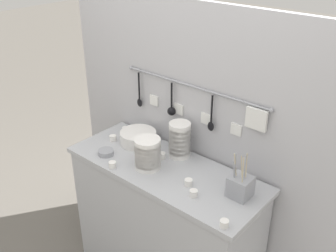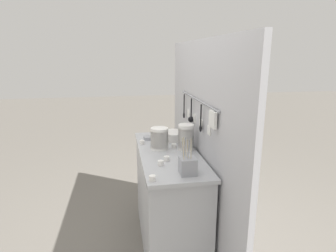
# 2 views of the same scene
# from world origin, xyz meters

# --- Properties ---
(ground_plane) EXTENTS (20.00, 20.00, 0.00)m
(ground_plane) POSITION_xyz_m (0.00, 0.00, 0.00)
(ground_plane) COLOR #666059
(counter) EXTENTS (1.29, 0.51, 0.95)m
(counter) POSITION_xyz_m (0.00, 0.00, 0.48)
(counter) COLOR #ADAFB5
(counter) RESTS_ON ground
(back_wall) EXTENTS (2.09, 0.09, 1.91)m
(back_wall) POSITION_xyz_m (0.00, 0.29, 0.96)
(back_wall) COLOR #B2B2B7
(back_wall) RESTS_ON ground
(bowl_stack_nested_right) EXTENTS (0.14, 0.14, 0.23)m
(bowl_stack_nested_right) POSITION_xyz_m (-0.02, 0.16, 1.07)
(bowl_stack_nested_right) COLOR white
(bowl_stack_nested_right) RESTS_ON counter
(bowl_stack_tall_left) EXTENTS (0.16, 0.16, 0.20)m
(bowl_stack_tall_left) POSITION_xyz_m (-0.08, -0.07, 1.05)
(bowl_stack_tall_left) COLOR white
(bowl_stack_tall_left) RESTS_ON counter
(plate_stack) EXTENTS (0.25, 0.25, 0.08)m
(plate_stack) POSITION_xyz_m (-0.33, 0.11, 0.99)
(plate_stack) COLOR white
(plate_stack) RESTS_ON counter
(steel_mixing_bowl) EXTENTS (0.10, 0.10, 0.03)m
(steel_mixing_bowl) POSITION_xyz_m (-0.38, -0.14, 0.97)
(steel_mixing_bowl) COLOR #93969E
(steel_mixing_bowl) RESTS_ON counter
(cutlery_caddy) EXTENTS (0.12, 0.12, 0.28)m
(cutlery_caddy) POSITION_xyz_m (0.50, 0.05, 1.02)
(cutlery_caddy) COLOR #93969E
(cutlery_caddy) RESTS_ON counter
(cup_back_left) EXTENTS (0.05, 0.05, 0.04)m
(cup_back_left) POSITION_xyz_m (-0.08, 0.07, 0.97)
(cup_back_left) COLOR white
(cup_back_left) RESTS_ON counter
(cup_beside_plates) EXTENTS (0.05, 0.05, 0.04)m
(cup_beside_plates) POSITION_xyz_m (0.57, -0.21, 0.97)
(cup_beside_plates) COLOR white
(cup_beside_plates) RESTS_ON counter
(cup_edge_far) EXTENTS (0.05, 0.05, 0.04)m
(cup_edge_far) POSITION_xyz_m (-0.49, 0.02, 0.97)
(cup_edge_far) COLOR white
(cup_edge_far) RESTS_ON counter
(cup_by_caddy) EXTENTS (0.05, 0.05, 0.04)m
(cup_by_caddy) POSITION_xyz_m (-0.51, 0.16, 0.97)
(cup_by_caddy) COLOR white
(cup_by_caddy) RESTS_ON counter
(cup_centre) EXTENTS (0.05, 0.05, 0.04)m
(cup_centre) POSITION_xyz_m (-0.24, -0.21, 0.97)
(cup_centre) COLOR white
(cup_centre) RESTS_ON counter
(cup_mid_row) EXTENTS (0.05, 0.05, 0.04)m
(cup_mid_row) POSITION_xyz_m (0.23, -0.05, 0.97)
(cup_mid_row) COLOR white
(cup_mid_row) RESTS_ON counter
(cup_edge_near) EXTENTS (0.05, 0.05, 0.04)m
(cup_edge_near) POSITION_xyz_m (0.31, -0.11, 0.97)
(cup_edge_near) COLOR white
(cup_edge_near) RESTS_ON counter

